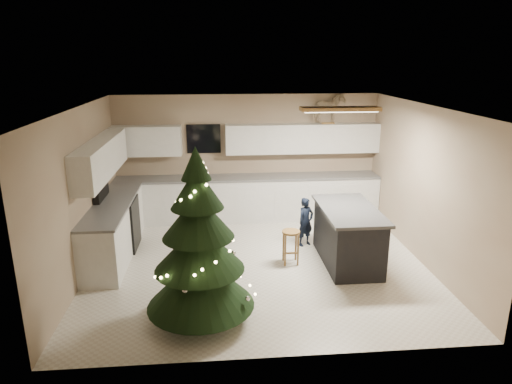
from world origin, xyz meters
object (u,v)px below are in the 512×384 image
(bar_stool, at_px, (291,239))
(toddler, at_px, (306,222))
(christmas_tree, at_px, (199,252))
(island, at_px, (348,235))
(rocking_horse, at_px, (328,109))

(bar_stool, distance_m, toddler, 0.83)
(bar_stool, bearing_deg, christmas_tree, -132.56)
(island, bearing_deg, toddler, 125.88)
(bar_stool, bearing_deg, toddler, 61.87)
(island, height_order, toddler, island)
(christmas_tree, xyz_separation_m, rocking_horse, (2.57, 3.92, 1.36))
(rocking_horse, bearing_deg, bar_stool, 130.48)
(christmas_tree, bearing_deg, toddler, 51.47)
(island, bearing_deg, christmas_tree, -147.31)
(bar_stool, height_order, rocking_horse, rocking_horse)
(island, distance_m, christmas_tree, 2.89)
(island, xyz_separation_m, christmas_tree, (-2.40, -1.54, 0.47))
(bar_stool, relative_size, christmas_tree, 0.25)
(bar_stool, distance_m, christmas_tree, 2.20)
(bar_stool, xyz_separation_m, christmas_tree, (-1.45, -1.58, 0.52))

